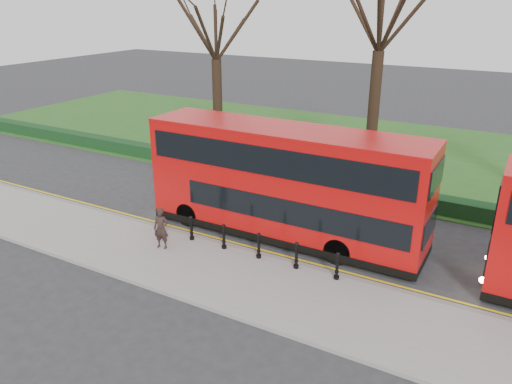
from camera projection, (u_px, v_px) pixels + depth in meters
The scene contains 12 objects.
ground at pixel (248, 240), 20.86m from camera, with size 120.00×120.00×0.00m, color #28282B.
pavement at pixel (207, 270), 18.40m from camera, with size 60.00×4.00×0.15m, color gray.
kerb at pixel (235, 248), 20.02m from camera, with size 60.00×0.25×0.16m, color slate.
grass_verge at pixel (361, 150), 33.03m from camera, with size 60.00×18.00×0.06m, color #234F1A.
hedge at pixel (313, 182), 26.24m from camera, with size 60.00×0.90×0.80m, color black.
yellow_line_outer at pixel (239, 246), 20.29m from camera, with size 60.00×0.10×0.01m, color yellow.
yellow_line_inner at pixel (242, 244), 20.45m from camera, with size 60.00×0.10×0.01m, color yellow.
tree_left at pixel (215, 26), 29.76m from camera, with size 6.90×6.90×10.78m.
tree_mid at pixel (383, 4), 24.73m from camera, with size 8.03×8.03×12.55m.
bollard_row at pixel (241, 241), 19.31m from camera, with size 8.03×0.15×1.00m.
bus_lead at pixel (284, 184), 20.41m from camera, with size 11.72×2.69×4.66m.
pedestrian at pixel (161, 228), 19.61m from camera, with size 0.61×0.40×1.67m, color black.
Camera 1 is at (9.44, -16.13, 9.49)m, focal length 35.00 mm.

